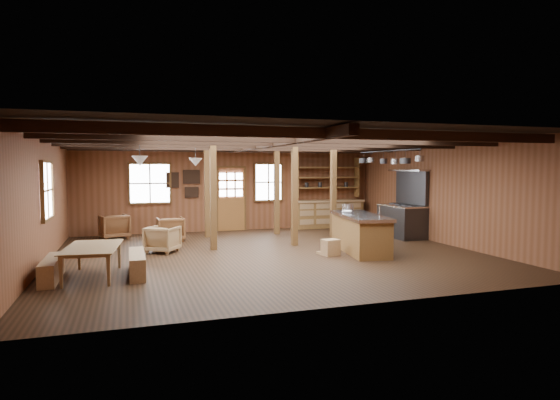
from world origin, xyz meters
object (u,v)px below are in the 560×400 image
object	(u,v)px
dining_table	(95,262)
armchair_a	(114,227)
armchair_b	(171,229)
kitchen_island	(360,233)
armchair_c	(163,239)
commercial_range	(403,215)

from	to	relation	value
dining_table	armchair_a	xyz separation A→B (m)	(0.23, 5.07, 0.06)
dining_table	armchair_b	world-z (taller)	armchair_b
kitchen_island	armchair_c	size ratio (longest dim) A/B	3.62
armchair_b	armchair_a	bearing A→B (deg)	-34.36
commercial_range	armchair_b	xyz separation A→B (m)	(-6.77, 1.39, -0.31)
commercial_range	armchair_c	distance (m)	7.14
commercial_range	armchair_b	distance (m)	6.92
kitchen_island	dining_table	world-z (taller)	kitchen_island
kitchen_island	dining_table	bearing A→B (deg)	-162.18
armchair_c	armchair_a	bearing A→B (deg)	-34.05
kitchen_island	armchair_c	bearing A→B (deg)	172.73
armchair_b	kitchen_island	bearing A→B (deg)	141.64
commercial_range	armchair_c	size ratio (longest dim) A/B	2.83
commercial_range	armchair_a	size ratio (longest dim) A/B	2.58
armchair_b	armchair_c	distance (m)	1.81
kitchen_island	armchair_c	distance (m)	4.91
armchair_a	armchair_b	xyz separation A→B (m)	(1.54, -0.98, -0.02)
commercial_range	armchair_b	world-z (taller)	commercial_range
kitchen_island	armchair_b	xyz separation A→B (m)	(-4.35, 3.20, -0.13)
armchair_a	armchair_c	size ratio (longest dim) A/B	1.10
kitchen_island	armchair_b	bearing A→B (deg)	153.22
commercial_range	dining_table	bearing A→B (deg)	-162.45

